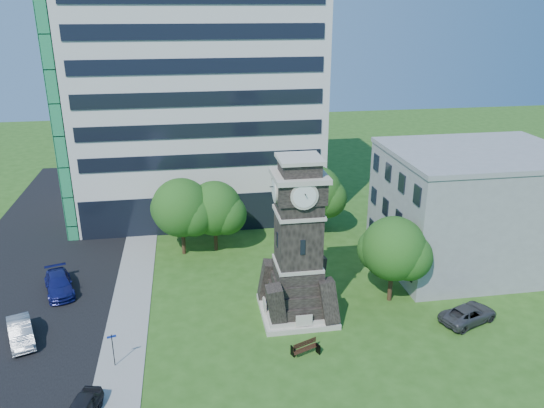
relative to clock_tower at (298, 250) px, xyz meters
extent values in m
plane|color=#2B5618|center=(-3.00, -2.00, -5.28)|extent=(160.00, 160.00, 0.00)
cube|color=gray|center=(-12.50, 3.00, -5.25)|extent=(3.00, 70.00, 0.06)
cube|color=black|center=(-21.00, 3.00, -5.27)|extent=(14.00, 80.00, 0.02)
cube|color=beige|center=(0.00, 0.00, -5.08)|extent=(5.40, 5.40, 0.40)
cube|color=beige|center=(0.00, 0.00, -4.73)|extent=(4.80, 4.80, 0.30)
cube|color=black|center=(0.00, 0.00, 1.92)|extent=(3.00, 3.00, 6.40)
cube|color=beige|center=(0.00, 0.00, -1.08)|extent=(3.25, 3.25, 0.25)
cube|color=beige|center=(0.00, 0.00, 2.92)|extent=(3.25, 3.25, 0.25)
cube|color=black|center=(0.00, -1.52, 0.92)|extent=(0.35, 0.08, 1.10)
cube|color=black|center=(0.00, 0.00, 4.72)|extent=(3.30, 3.30, 1.60)
cube|color=beige|center=(0.00, 0.00, 5.62)|extent=(3.70, 3.70, 0.35)
cylinder|color=white|center=(0.00, -1.77, 4.72)|extent=(1.56, 0.06, 1.56)
cylinder|color=white|center=(-1.77, 0.00, 4.72)|extent=(0.06, 1.56, 1.56)
cube|color=black|center=(0.00, 0.00, 6.22)|extent=(2.60, 2.60, 0.90)
cube|color=beige|center=(0.00, 0.00, 6.82)|extent=(3.00, 3.00, 0.25)
cube|color=silver|center=(-6.00, 24.00, 8.72)|extent=(25.00, 15.00, 28.00)
cube|color=black|center=(-6.00, 16.80, -3.28)|extent=(24.50, 0.80, 4.00)
cube|color=#999B9E|center=(17.00, 6.00, -0.28)|extent=(15.00, 12.00, 10.00)
cube|color=#999B9E|center=(17.00, 6.00, 4.92)|extent=(15.20, 12.20, 0.40)
imported|color=#9FA2A6|center=(-19.54, -0.37, -4.58)|extent=(2.87, 4.52, 1.41)
imported|color=navy|center=(-18.33, 6.22, -4.56)|extent=(3.38, 5.31, 1.43)
imported|color=#444448|center=(12.18, -3.12, -4.64)|extent=(5.03, 3.61, 1.27)
cube|color=black|center=(-1.34, -5.06, -4.93)|extent=(0.06, 0.46, 0.71)
cube|color=black|center=(0.38, -5.06, -4.93)|extent=(0.06, 0.46, 0.71)
cube|color=#341F11|center=(-0.48, -5.06, -4.82)|extent=(1.83, 0.49, 0.04)
cube|color=#341F11|center=(-0.48, -4.84, -4.54)|extent=(1.83, 0.04, 0.41)
cylinder|color=black|center=(-12.86, -4.24, -4.09)|extent=(0.06, 0.06, 2.38)
cube|color=navy|center=(-12.86, -4.24, -3.05)|extent=(0.57, 0.04, 0.14)
cylinder|color=#332114|center=(-8.31, 11.79, -3.94)|extent=(0.34, 0.34, 2.68)
sphere|color=#27681F|center=(-8.31, 11.79, -0.66)|extent=(5.39, 5.39, 5.39)
sphere|color=#27681F|center=(-7.23, 11.25, -1.19)|extent=(4.05, 4.05, 4.05)
sphere|color=#27681F|center=(-9.26, 12.46, -0.96)|extent=(3.78, 3.78, 3.78)
cylinder|color=#332114|center=(-5.30, 12.09, -4.05)|extent=(0.34, 0.34, 2.47)
sphere|color=#1F5D1B|center=(-5.30, 12.09, -1.03)|extent=(5.08, 5.08, 5.08)
sphere|color=#1F5D1B|center=(-4.29, 11.58, -1.51)|extent=(3.81, 3.81, 3.81)
sphere|color=#1F5D1B|center=(-6.19, 12.73, -1.30)|extent=(3.56, 3.56, 3.56)
cylinder|color=#332114|center=(4.80, 14.19, -3.97)|extent=(0.38, 0.38, 2.63)
sphere|color=#2F631D|center=(4.80, 14.19, -0.76)|extent=(5.23, 5.23, 5.23)
sphere|color=#2F631D|center=(5.85, 13.67, -1.27)|extent=(3.92, 3.92, 3.92)
sphere|color=#2F631D|center=(3.89, 14.84, -1.05)|extent=(3.66, 3.66, 3.66)
cylinder|color=#332114|center=(7.61, 0.73, -3.98)|extent=(0.35, 0.35, 2.60)
sphere|color=#376A1F|center=(7.61, 0.73, -0.81)|extent=(4.96, 4.96, 4.96)
sphere|color=#376A1F|center=(8.60, 0.23, -1.31)|extent=(3.72, 3.72, 3.72)
sphere|color=#376A1F|center=(6.74, 1.35, -1.10)|extent=(3.47, 3.47, 3.47)
camera|label=1|loc=(-7.44, -33.82, 16.53)|focal=35.00mm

